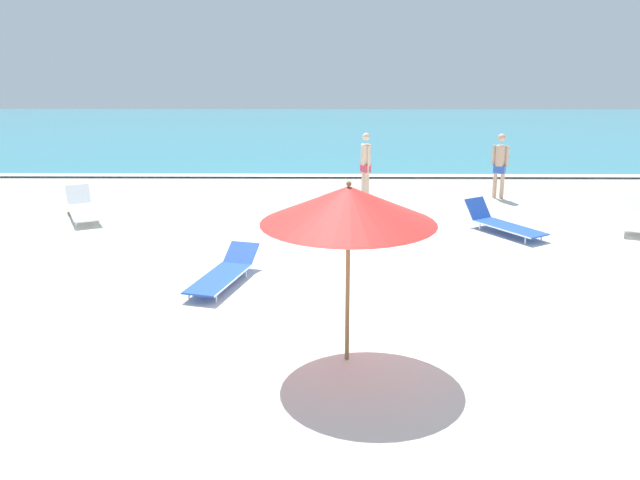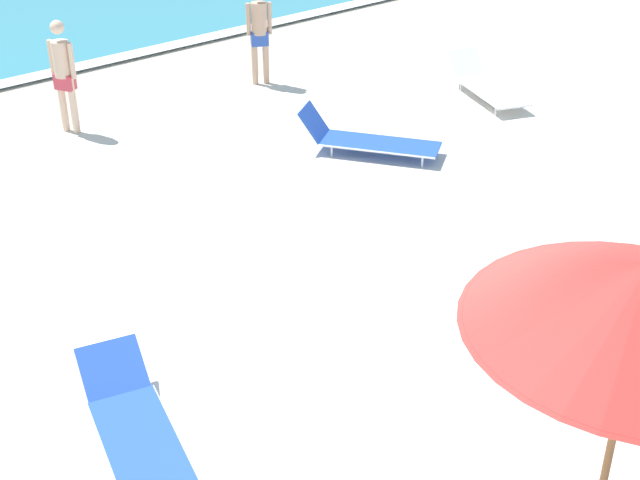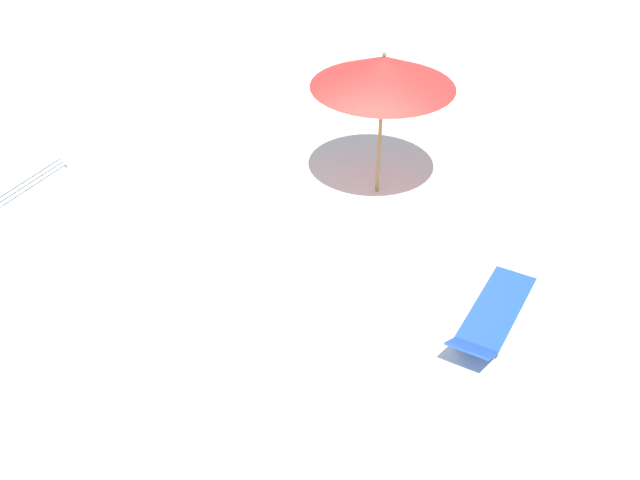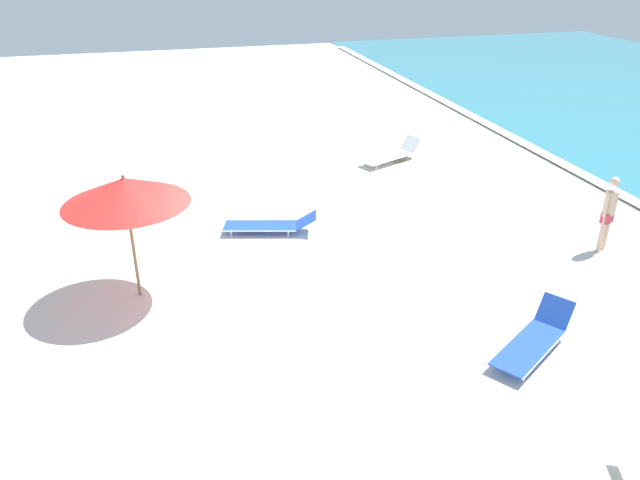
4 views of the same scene
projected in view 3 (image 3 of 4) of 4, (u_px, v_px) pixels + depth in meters
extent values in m
cube|color=silver|center=(339.00, 265.00, 10.97)|extent=(60.00, 60.00, 0.16)
cylinder|color=olive|center=(380.00, 134.00, 11.93)|extent=(0.06, 0.06, 2.22)
cone|color=red|center=(383.00, 72.00, 11.28)|extent=(2.36, 2.36, 0.51)
cylinder|color=#A4221E|center=(383.00, 86.00, 11.42)|extent=(2.28, 2.28, 0.01)
sphere|color=olive|center=(384.00, 54.00, 11.11)|extent=(0.07, 0.07, 0.07)
cube|color=white|center=(16.00, 186.00, 12.61)|extent=(0.93, 1.88, 0.03)
cube|color=silver|center=(17.00, 187.00, 12.62)|extent=(0.95, 1.92, 0.04)
cube|color=white|center=(16.00, 181.00, 12.57)|extent=(0.93, 1.88, 0.03)
cube|color=silver|center=(16.00, 183.00, 12.59)|extent=(0.95, 1.92, 0.04)
cube|color=white|center=(13.00, 178.00, 12.49)|extent=(0.93, 1.88, 0.03)
cube|color=silver|center=(13.00, 180.00, 12.50)|extent=(0.95, 1.92, 0.04)
cube|color=white|center=(12.00, 174.00, 12.44)|extent=(0.93, 1.88, 0.03)
cube|color=silver|center=(12.00, 175.00, 12.46)|extent=(0.95, 1.92, 0.04)
cube|color=blue|center=(498.00, 307.00, 9.79)|extent=(1.04, 1.83, 0.03)
cylinder|color=silver|center=(519.00, 314.00, 9.67)|extent=(0.49, 1.68, 0.03)
cylinder|color=silver|center=(477.00, 300.00, 9.91)|extent=(0.49, 1.68, 0.03)
cube|color=blue|center=(471.00, 348.00, 8.93)|extent=(0.68, 0.62, 0.31)
cylinder|color=silver|center=(529.00, 291.00, 10.22)|extent=(0.03, 0.03, 0.16)
cylinder|color=silver|center=(495.00, 280.00, 10.42)|extent=(0.03, 0.03, 0.16)
cylinder|color=silver|center=(499.00, 348.00, 9.27)|extent=(0.03, 0.03, 0.16)
cylinder|color=silver|center=(462.00, 335.00, 9.47)|extent=(0.03, 0.03, 0.16)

